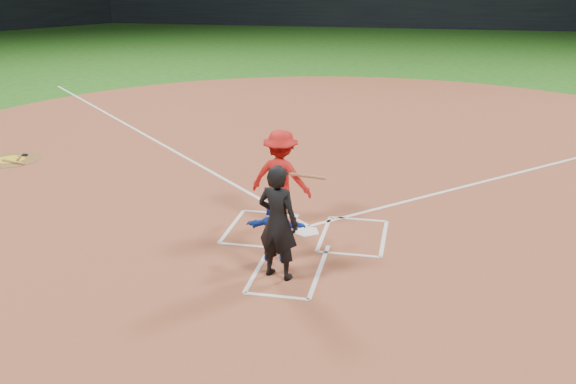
% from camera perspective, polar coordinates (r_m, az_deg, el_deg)
% --- Properties ---
extents(ground, '(120.00, 120.00, 0.00)m').
position_cam_1_polar(ground, '(13.26, 1.63, -3.61)').
color(ground, '#1F5816').
rests_on(ground, ground).
extents(home_plate_dirt, '(28.00, 28.00, 0.01)m').
position_cam_1_polar(home_plate_dirt, '(18.86, 4.89, 3.41)').
color(home_plate_dirt, brown).
rests_on(home_plate_dirt, ground).
extents(stadium_wall_far, '(80.00, 1.20, 3.20)m').
position_cam_1_polar(stadium_wall_far, '(60.16, 10.15, 15.70)').
color(stadium_wall_far, black).
rests_on(stadium_wall_far, ground).
extents(home_plate, '(0.60, 0.60, 0.02)m').
position_cam_1_polar(home_plate, '(13.25, 1.63, -3.53)').
color(home_plate, white).
rests_on(home_plate, home_plate_dirt).
extents(on_deck_circle, '(1.70, 1.70, 0.01)m').
position_cam_1_polar(on_deck_circle, '(19.82, -23.46, 2.67)').
color(on_deck_circle, brown).
rests_on(on_deck_circle, home_plate_dirt).
extents(on_deck_logo, '(0.80, 0.80, 0.00)m').
position_cam_1_polar(on_deck_logo, '(19.82, -23.46, 2.69)').
color(on_deck_logo, yellow).
rests_on(on_deck_logo, on_deck_circle).
extents(on_deck_bat_a, '(0.41, 0.79, 0.06)m').
position_cam_1_polar(on_deck_bat_a, '(19.93, -22.72, 2.96)').
color(on_deck_bat_a, brown).
rests_on(on_deck_bat_a, on_deck_circle).
extents(on_deck_bat_c, '(0.83, 0.28, 0.06)m').
position_cam_1_polar(on_deck_bat_c, '(19.41, -23.24, 2.48)').
color(on_deck_bat_c, '#A97E3E').
rests_on(on_deck_bat_c, on_deck_circle).
extents(bat_weight_donut, '(0.19, 0.19, 0.05)m').
position_cam_1_polar(bat_weight_donut, '(20.02, -22.37, 3.06)').
color(bat_weight_donut, black).
rests_on(bat_weight_donut, on_deck_circle).
extents(catcher, '(1.14, 0.43, 1.21)m').
position_cam_1_polar(catcher, '(11.81, -1.16, -3.33)').
color(catcher, '#1536AD').
rests_on(catcher, home_plate_dirt).
extents(umpire, '(0.86, 0.69, 2.05)m').
position_cam_1_polar(umpire, '(11.00, -0.90, -2.71)').
color(umpire, black).
rests_on(umpire, home_plate_dirt).
extents(chalk_markings, '(28.35, 17.32, 0.01)m').
position_cam_1_polar(chalk_markings, '(18.18, 4.61, 2.83)').
color(chalk_markings, white).
rests_on(chalk_markings, home_plate_dirt).
extents(batter_at_plate, '(1.66, 0.97, 2.03)m').
position_cam_1_polar(batter_at_plate, '(13.34, -0.64, 1.27)').
color(batter_at_plate, red).
rests_on(batter_at_plate, home_plate_dirt).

